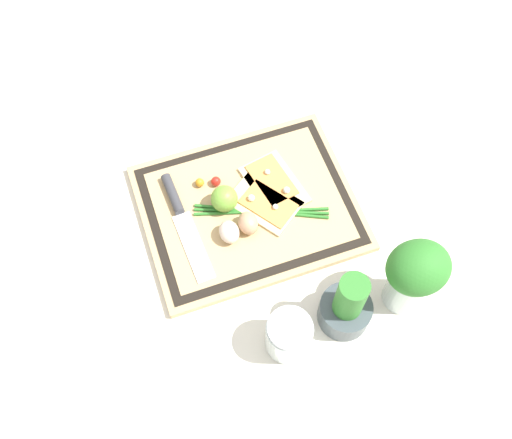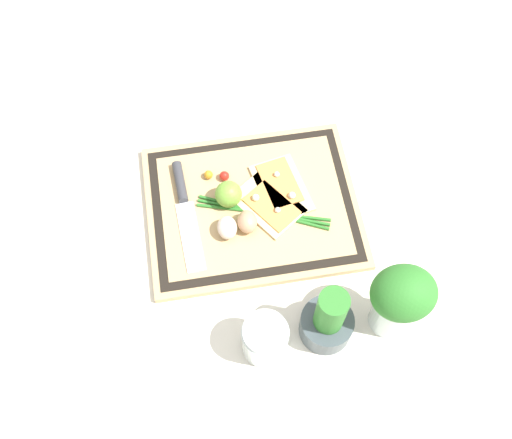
# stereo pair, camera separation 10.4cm
# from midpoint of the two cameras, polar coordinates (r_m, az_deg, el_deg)

# --- Properties ---
(ground_plane) EXTENTS (6.00, 6.00, 0.00)m
(ground_plane) POSITION_cam_midpoint_polar(r_m,az_deg,el_deg) (1.34, 1.88, 0.86)
(ground_plane) COLOR silver
(cutting_board) EXTENTS (0.47, 0.38, 0.02)m
(cutting_board) POSITION_cam_midpoint_polar(r_m,az_deg,el_deg) (1.34, 1.89, 1.06)
(cutting_board) COLOR tan
(cutting_board) RESTS_ON ground_plane
(pizza_slice_near) EXTENTS (0.13, 0.17, 0.02)m
(pizza_slice_near) POSITION_cam_midpoint_polar(r_m,az_deg,el_deg) (1.35, 4.63, 2.96)
(pizza_slice_near) COLOR beige
(pizza_slice_near) RESTS_ON cutting_board
(pizza_slice_far) EXTENTS (0.17, 0.18, 0.02)m
(pizza_slice_far) POSITION_cam_midpoint_polar(r_m,az_deg,el_deg) (1.32, 3.45, 1.27)
(pizza_slice_far) COLOR beige
(pizza_slice_far) RESTS_ON cutting_board
(knife) EXTENTS (0.05, 0.27, 0.02)m
(knife) POSITION_cam_midpoint_polar(r_m,az_deg,el_deg) (1.33, -4.77, 1.93)
(knife) COLOR silver
(knife) RESTS_ON cutting_board
(egg_brown) EXTENTS (0.04, 0.05, 0.04)m
(egg_brown) POSITION_cam_midpoint_polar(r_m,az_deg,el_deg) (1.28, 1.47, -0.40)
(egg_brown) COLOR tan
(egg_brown) RESTS_ON cutting_board
(egg_pink) EXTENTS (0.04, 0.05, 0.04)m
(egg_pink) POSITION_cam_midpoint_polar(r_m,az_deg,el_deg) (1.28, -0.45, -0.95)
(egg_pink) COLOR beige
(egg_pink) RESTS_ON cutting_board
(lime) EXTENTS (0.06, 0.06, 0.06)m
(lime) POSITION_cam_midpoint_polar(r_m,az_deg,el_deg) (1.30, -0.37, 2.25)
(lime) COLOR #70A838
(lime) RESTS_ON cutting_board
(cherry_tomato_red) EXTENTS (0.02, 0.02, 0.02)m
(cherry_tomato_red) POSITION_cam_midpoint_polar(r_m,az_deg,el_deg) (1.35, -0.84, 4.00)
(cherry_tomato_red) COLOR red
(cherry_tomato_red) RESTS_ON cutting_board
(cherry_tomato_yellow) EXTENTS (0.02, 0.02, 0.02)m
(cherry_tomato_yellow) POSITION_cam_midpoint_polar(r_m,az_deg,el_deg) (1.35, -2.37, 4.12)
(cherry_tomato_yellow) COLOR orange
(cherry_tomato_yellow) RESTS_ON cutting_board
(scallion_bunch) EXTENTS (0.29, 0.13, 0.01)m
(scallion_bunch) POSITION_cam_midpoint_polar(r_m,az_deg,el_deg) (1.31, 2.97, 0.50)
(scallion_bunch) COLOR #2D7528
(scallion_bunch) RESTS_ON cutting_board
(herb_pot) EXTENTS (0.11, 0.11, 0.18)m
(herb_pot) POSITION_cam_midpoint_polar(r_m,az_deg,el_deg) (1.19, 9.36, -9.69)
(herb_pot) COLOR #3D474C
(herb_pot) RESTS_ON ground_plane
(sauce_jar) EXTENTS (0.09, 0.09, 0.10)m
(sauce_jar) POSITION_cam_midpoint_polar(r_m,az_deg,el_deg) (1.19, 3.41, -11.56)
(sauce_jar) COLOR silver
(sauce_jar) RESTS_ON ground_plane
(herb_glass) EXTENTS (0.12, 0.11, 0.21)m
(herb_glass) POSITION_cam_midpoint_polar(r_m,az_deg,el_deg) (1.17, 16.04, -7.54)
(herb_glass) COLOR silver
(herb_glass) RESTS_ON ground_plane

